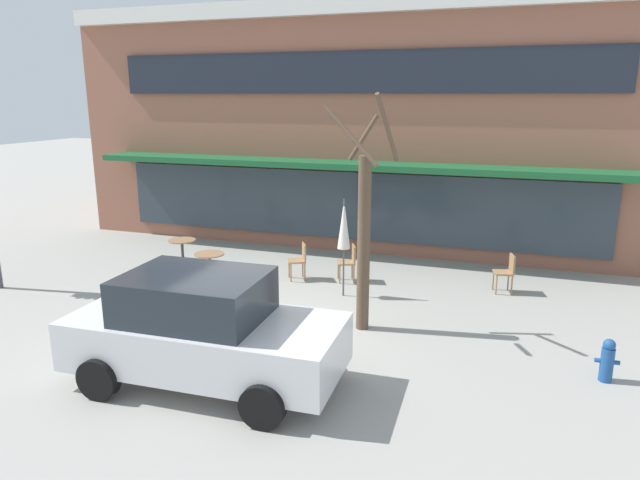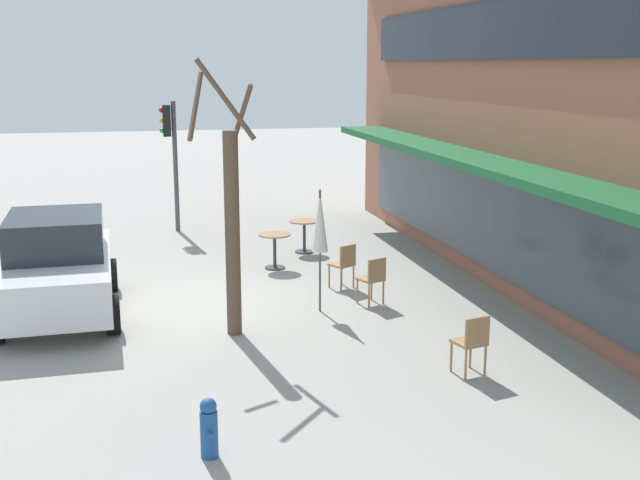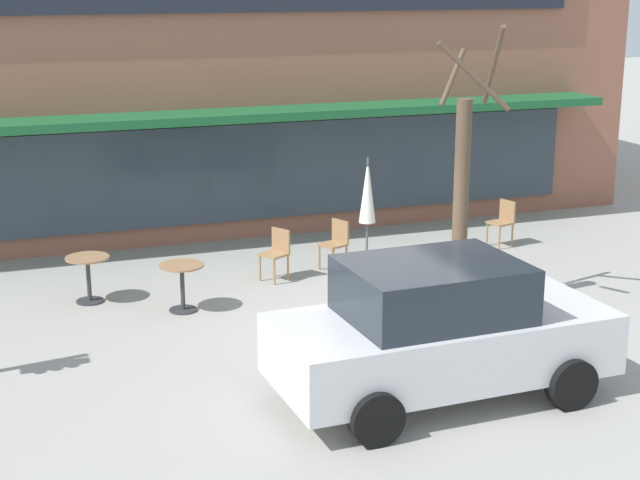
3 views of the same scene
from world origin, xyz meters
name	(u,v)px [view 1 (image 1 of 3)]	position (x,y,z in m)	size (l,w,h in m)	color
ground_plane	(258,330)	(0.00, 0.00, 0.00)	(80.00, 80.00, 0.00)	#9E9B93
building_facade	(380,123)	(0.00, 9.96, 3.45)	(17.24, 9.10, 6.89)	#935B47
cafe_table_near_wall	(210,263)	(-2.22, 2.11, 0.52)	(0.70, 0.70, 0.76)	#333338
cafe_table_streetside	(182,249)	(-3.55, 3.04, 0.52)	(0.70, 0.70, 0.76)	#333338
patio_umbrella_green_folded	(344,225)	(0.99, 2.37, 1.63)	(0.28, 0.28, 2.20)	#4C4C51
cafe_chair_0	(300,258)	(-0.34, 3.16, 0.53)	(0.54, 0.54, 0.89)	#9E754C
cafe_chair_1	(507,270)	(4.43, 3.77, 0.53)	(0.48, 0.48, 0.89)	#9E754C
cafe_chair_2	(349,260)	(0.83, 3.40, 0.53)	(0.52, 0.52, 0.89)	#9E754C
parked_sedan	(203,330)	(0.09, -2.15, 0.88)	(4.26, 2.12, 1.76)	silver
street_tree	(364,233)	(1.87, 0.71, 1.89)	(1.24, 1.07, 4.42)	brown
fire_hydrant	(607,360)	(6.02, -0.08, 0.35)	(0.36, 0.20, 0.71)	#1E4C8C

